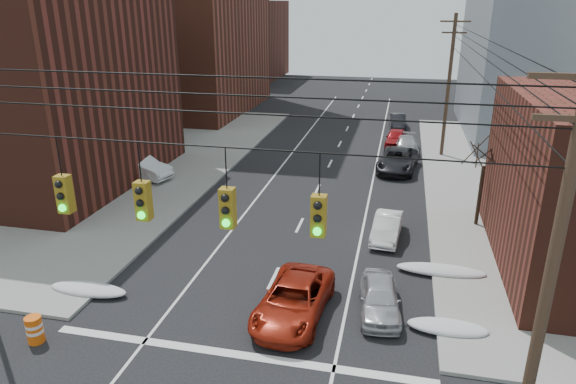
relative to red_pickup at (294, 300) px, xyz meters
The scene contains 22 objects.
sidewalk_nw 33.55m from the red_pickup, 148.17° to the left, with size 40.00×40.00×0.15m, color gray.
building_brick_far 70.49m from the red_pickup, 113.03° to the left, with size 22.00×18.00×12.00m, color #4E2117.
building_glass 65.54m from the red_pickup, 69.66° to the left, with size 20.00×18.00×22.00m, color gray.
utility_pole_right 10.69m from the red_pickup, 42.02° to the right, with size 2.20×0.28×11.00m.
utility_pole_far 26.16m from the red_pickup, 74.17° to the left, with size 2.20×0.28×11.00m.
traffic_signals 9.15m from the red_pickup, 102.49° to the right, with size 17.00×0.42×2.02m.
bare_tree 13.50m from the red_pickup, 52.90° to the left, with size 2.09×2.20×4.93m.
snow_nw 8.92m from the red_pickup, behind, with size 3.50×1.08×0.42m, color silver.
snow_ne 5.93m from the red_pickup, ahead, with size 3.00×1.08×0.42m, color silver.
snow_east_far 7.56m from the red_pickup, 38.49° to the left, with size 4.00×1.08×0.42m, color silver.
red_pickup is the anchor object (origin of this frame).
parked_car_a 3.45m from the red_pickup, 16.80° to the left, with size 1.56×3.89×1.32m, color #BABABF.
parked_car_b 8.69m from the red_pickup, 67.69° to the left, with size 1.34×3.84×1.27m, color white.
parked_car_c 20.47m from the red_pickup, 79.92° to the left, with size 2.59×5.62×1.56m, color black.
parked_car_d 25.47m from the red_pickup, 80.43° to the left, with size 1.82×4.47×1.30m, color #9D9DA1.
parked_car_e 27.33m from the red_pickup, 83.06° to the left, with size 1.67×4.16×1.42m, color maroon.
parked_car_f 34.24m from the red_pickup, 84.47° to the left, with size 1.45×4.16×1.37m, color black.
lot_car_a 19.74m from the red_pickup, 134.87° to the left, with size 1.67×4.78×1.58m, color silver.
lot_car_b 25.19m from the red_pickup, 131.35° to the left, with size 2.08×4.51×1.25m, color #BBBCC0.
lot_car_c 24.55m from the red_pickup, 150.26° to the left, with size 2.04×5.02×1.46m, color black.
lot_car_d 24.20m from the red_pickup, 139.06° to the left, with size 1.84×4.58×1.56m, color silver.
construction_barrel 9.61m from the red_pickup, 157.39° to the right, with size 0.67×0.67×1.04m.
Camera 1 is at (5.08, -7.77, 11.71)m, focal length 32.00 mm.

